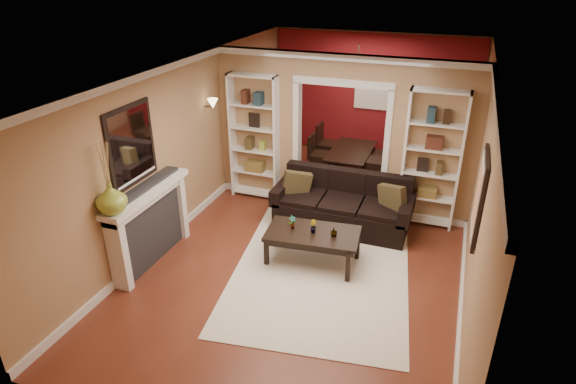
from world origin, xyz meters
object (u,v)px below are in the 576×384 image
at_px(fireplace, 151,226).
at_px(dining_table, 352,162).
at_px(sofa, 343,202).
at_px(bookshelf_right, 432,160).
at_px(bookshelf_left, 255,138).
at_px(coffee_table, 312,247).

xyz_separation_m(fireplace, dining_table, (1.99, 4.17, -0.32)).
bearing_deg(sofa, fireplace, -140.32).
relative_size(bookshelf_right, dining_table, 1.57).
height_order(bookshelf_left, bookshelf_right, same).
distance_m(fireplace, dining_table, 4.64).
bearing_deg(bookshelf_right, sofa, -155.78).
relative_size(coffee_table, bookshelf_right, 0.58).
bearing_deg(dining_table, sofa, -170.88).
distance_m(sofa, bookshelf_left, 2.03).
xyz_separation_m(bookshelf_left, bookshelf_right, (3.10, 0.00, 0.00)).
xyz_separation_m(coffee_table, bookshelf_left, (-1.67, 1.77, 0.90)).
distance_m(bookshelf_right, dining_table, 2.49).
xyz_separation_m(bookshelf_left, dining_table, (1.45, 1.64, -0.89)).
distance_m(sofa, coffee_table, 1.21).
bearing_deg(bookshelf_right, dining_table, 135.04).
bearing_deg(sofa, dining_table, 99.12).
bearing_deg(coffee_table, dining_table, 87.68).
relative_size(bookshelf_left, fireplace, 1.35).
height_order(coffee_table, dining_table, dining_table).
xyz_separation_m(sofa, coffee_table, (-0.14, -1.19, -0.19)).
xyz_separation_m(sofa, fireplace, (-2.35, -1.95, 0.14)).
bearing_deg(fireplace, bookshelf_right, 34.80).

